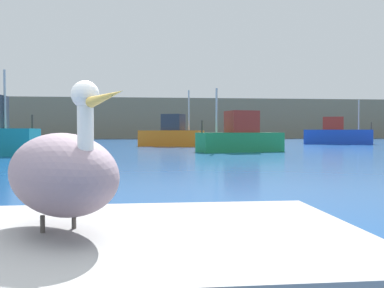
{
  "coord_description": "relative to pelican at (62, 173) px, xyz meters",
  "views": [
    {
      "loc": [
        0.4,
        -2.63,
        1.22
      ],
      "look_at": [
        2.12,
        13.55,
        0.74
      ],
      "focal_mm": 39.84,
      "sensor_mm": 36.0,
      "label": 1
    }
  ],
  "objects": [
    {
      "name": "hillside_backdrop",
      "position": [
        0.14,
        78.61,
        2.56
      ],
      "size": [
        140.0,
        16.83,
        7.02
      ],
      "primitive_type": "cube",
      "color": "#7F755B",
      "rests_on": "ground"
    },
    {
      "name": "pier_dock",
      "position": [
        -0.0,
        0.01,
        -0.67
      ],
      "size": [
        3.89,
        2.1,
        0.58
      ],
      "primitive_type": "cube",
      "color": "gray",
      "rests_on": "ground"
    },
    {
      "name": "pelican",
      "position": [
        0.0,
        0.0,
        0.0
      ],
      "size": [
        1.08,
        1.42,
        0.92
      ],
      "rotation": [
        0.0,
        0.0,
        -1.05
      ],
      "color": "gray",
      "rests_on": "pier_dock"
    },
    {
      "name": "fishing_boat_orange",
      "position": [
        2.55,
        32.23,
        -0.02
      ],
      "size": [
        5.45,
        3.81,
        4.55
      ],
      "rotation": [
        0.0,
        0.0,
        -0.45
      ],
      "color": "orange",
      "rests_on": "ground"
    },
    {
      "name": "fishing_boat_blue",
      "position": [
        18.9,
        36.82,
        -0.02
      ],
      "size": [
        6.54,
        4.58,
        4.27
      ],
      "rotation": [
        0.0,
        0.0,
        -0.45
      ],
      "color": "blue",
      "rests_on": "ground"
    },
    {
      "name": "fishing_boat_green",
      "position": [
        6.13,
        22.4,
        -0.07
      ],
      "size": [
        5.38,
        2.86,
        3.77
      ],
      "rotation": [
        0.0,
        0.0,
        3.38
      ],
      "color": "#1E8C4C",
      "rests_on": "ground"
    }
  ]
}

